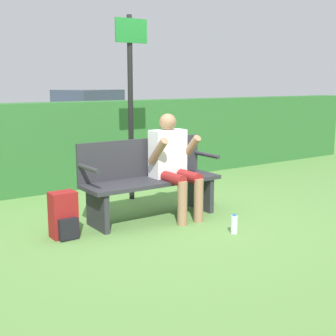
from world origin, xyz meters
name	(u,v)px	position (x,y,z in m)	size (l,w,h in m)	color
ground_plane	(153,218)	(0.00, 0.00, 0.00)	(40.00, 40.00, 0.00)	#5B8942
hedge_back	(78,145)	(0.00, 2.09, 0.65)	(12.00, 0.43, 1.30)	#2D662D
park_bench	(149,179)	(0.00, 0.07, 0.47)	(1.67, 0.51, 0.93)	#2D2D33
person_seated	(173,160)	(0.25, -0.05, 0.68)	(0.55, 0.62, 1.22)	silver
backpack	(64,216)	(-1.12, -0.05, 0.23)	(0.26, 0.26, 0.48)	maroon
water_bottle	(234,224)	(0.42, -0.96, 0.10)	(0.07, 0.07, 0.21)	silver
signpost	(131,93)	(0.28, 0.96, 1.45)	(0.46, 0.09, 2.45)	black
parked_car	(89,111)	(3.76, 9.77, 0.64)	(4.28, 2.98, 1.34)	#B7BCC6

